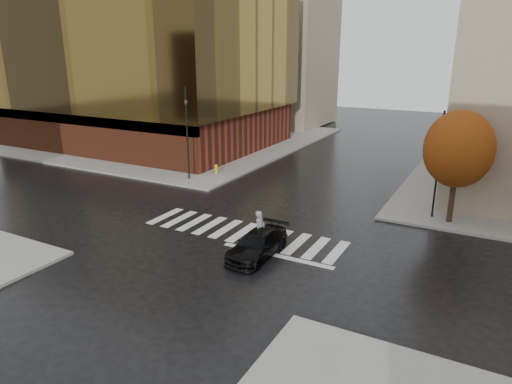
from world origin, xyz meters
TOP-DOWN VIEW (x-y plane):
  - ground at (0.00, 0.00)m, footprint 120.00×120.00m
  - sidewalk_nw at (-21.00, 21.00)m, footprint 30.00×30.00m
  - crosswalk at (0.00, 0.50)m, footprint 12.00×3.00m
  - office_glass at (-22.00, 17.99)m, footprint 27.00×19.00m
  - building_nw_far at (-16.00, 37.00)m, footprint 14.00×12.00m
  - tree_ne_a at (10.00, 7.40)m, footprint 3.80×3.80m
  - sedan at (2.18, -1.80)m, footprint 1.78×4.31m
  - cyclist at (1.96, -1.00)m, footprint 1.82×0.71m
  - traffic_light_nw at (-9.00, 7.75)m, footprint 0.22×0.20m
  - traffic_light_ne at (9.00, 7.80)m, footprint 0.17×0.19m
  - fire_hydrant at (-7.94, 10.00)m, footprint 0.27×0.27m
  - manhole at (1.53, 0.64)m, footprint 0.86×0.86m

SIDE VIEW (x-z plane):
  - ground at x=0.00m, z-range 0.00..0.00m
  - crosswalk at x=0.00m, z-range 0.00..0.01m
  - manhole at x=1.53m, z-range 0.00..0.01m
  - sidewalk_nw at x=-21.00m, z-range 0.00..0.15m
  - fire_hydrant at x=-7.94m, z-range 0.19..0.96m
  - sedan at x=2.18m, z-range 0.00..1.25m
  - cyclist at x=1.96m, z-range -0.33..1.73m
  - traffic_light_ne at x=9.00m, z-range 0.50..6.86m
  - traffic_light_nw at x=-9.00m, z-range 0.61..7.61m
  - tree_ne_a at x=10.00m, z-range 1.20..7.71m
  - office_glass at x=-22.00m, z-range 0.28..16.28m
  - building_nw_far at x=-16.00m, z-range 0.15..20.15m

